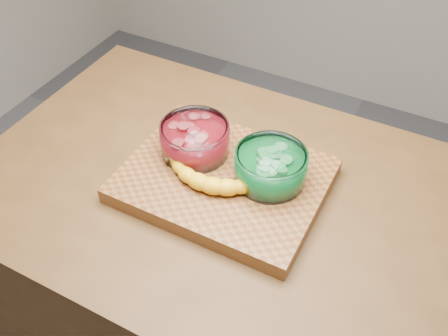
% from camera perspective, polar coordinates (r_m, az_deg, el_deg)
% --- Properties ---
extents(counter, '(1.20, 0.80, 0.90)m').
position_cam_1_polar(counter, '(1.52, 0.00, -13.85)').
color(counter, '#503318').
rests_on(counter, ground).
extents(cutting_board, '(0.45, 0.35, 0.04)m').
position_cam_1_polar(cutting_board, '(1.15, 0.00, -1.42)').
color(cutting_board, brown).
rests_on(cutting_board, counter).
extents(bowl_red, '(0.16, 0.16, 0.08)m').
position_cam_1_polar(bowl_red, '(1.17, -3.34, 3.28)').
color(bowl_red, white).
rests_on(bowl_red, cutting_board).
extents(bowl_green, '(0.16, 0.16, 0.07)m').
position_cam_1_polar(bowl_green, '(1.11, 5.33, 0.12)').
color(bowl_green, white).
rests_on(bowl_green, cutting_board).
extents(banana, '(0.28, 0.15, 0.04)m').
position_cam_1_polar(banana, '(1.11, -0.91, -0.53)').
color(banana, gold).
rests_on(banana, cutting_board).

